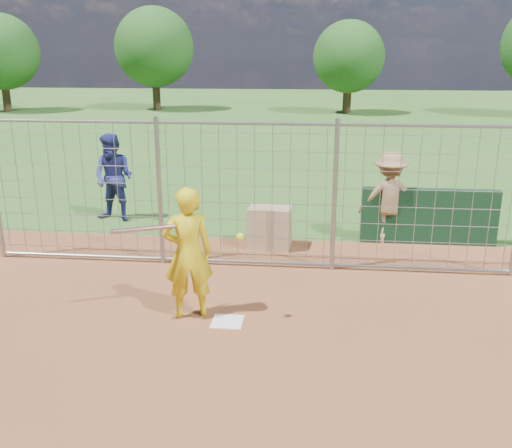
# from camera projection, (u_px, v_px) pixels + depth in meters

# --- Properties ---
(ground) EXTENTS (100.00, 100.00, 0.00)m
(ground) POSITION_uv_depth(u_px,v_px,m) (229.00, 316.00, 8.17)
(ground) COLOR #2D591E
(ground) RESTS_ON ground
(home_plate) EXTENTS (0.43, 0.43, 0.02)m
(home_plate) POSITION_uv_depth(u_px,v_px,m) (227.00, 322.00, 7.97)
(home_plate) COLOR silver
(home_plate) RESTS_ON ground
(dugout_wall) EXTENTS (2.60, 0.20, 1.10)m
(dugout_wall) POSITION_uv_depth(u_px,v_px,m) (429.00, 217.00, 11.10)
(dugout_wall) COLOR #11381E
(dugout_wall) RESTS_ON ground
(batter) EXTENTS (0.80, 0.64, 1.90)m
(batter) POSITION_uv_depth(u_px,v_px,m) (188.00, 253.00, 7.92)
(batter) COLOR gold
(batter) RESTS_ON ground
(bystander_a) EXTENTS (1.08, 0.92, 1.93)m
(bystander_a) POSITION_uv_depth(u_px,v_px,m) (114.00, 178.00, 12.53)
(bystander_a) COLOR navy
(bystander_a) RESTS_ON ground
(bystander_c) EXTENTS (1.22, 0.77, 1.80)m
(bystander_c) POSITION_uv_depth(u_px,v_px,m) (389.00, 198.00, 11.11)
(bystander_c) COLOR #8F714E
(bystander_c) RESTS_ON ground
(equipment_bin) EXTENTS (0.84, 0.60, 0.80)m
(equipment_bin) POSITION_uv_depth(u_px,v_px,m) (270.00, 227.00, 10.92)
(equipment_bin) COLOR tan
(equipment_bin) RESTS_ON ground
(equipment_in_play) EXTENTS (1.75, 0.41, 0.18)m
(equipment_in_play) POSITION_uv_depth(u_px,v_px,m) (167.00, 231.00, 7.58)
(equipment_in_play) COLOR silver
(equipment_in_play) RESTS_ON ground
(backstop_fence) EXTENTS (9.08, 0.08, 2.60)m
(backstop_fence) POSITION_uv_depth(u_px,v_px,m) (246.00, 197.00, 9.70)
(backstop_fence) COLOR gray
(backstop_fence) RESTS_ON ground
(tree_line) EXTENTS (44.66, 6.72, 6.48)m
(tree_line) POSITION_uv_depth(u_px,v_px,m) (351.00, 49.00, 33.54)
(tree_line) COLOR #3F2B19
(tree_line) RESTS_ON ground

